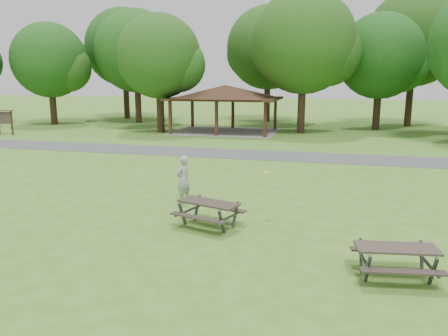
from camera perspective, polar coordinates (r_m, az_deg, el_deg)
ground at (r=12.21m, az=-9.36°, el=-9.52°), size 160.00×160.00×0.00m
asphalt_path at (r=25.21m, az=3.42°, el=1.78°), size 120.00×3.20×0.02m
pavilion at (r=35.48m, az=0.17°, el=9.68°), size 8.60×7.01×3.76m
notice_board at (r=37.73m, az=-26.73°, el=5.89°), size 1.60×0.30×1.88m
tree_row_b at (r=44.11m, az=-21.70°, el=12.68°), size 7.14×6.80×9.28m
tree_row_c at (r=43.62m, az=-11.26°, el=14.44°), size 8.19×7.80×10.67m
tree_row_d at (r=35.63m, az=-8.36°, el=13.93°), size 6.93×6.60×9.27m
tree_row_e at (r=35.58m, az=10.53°, el=15.49°), size 8.40×8.00×11.02m
tree_row_f at (r=39.08m, az=19.88°, el=13.27°), size 7.35×7.00×9.55m
tree_deep_a at (r=48.10m, az=-12.78°, el=14.82°), size 8.40×8.00×11.38m
tree_deep_b at (r=43.97m, az=5.91°, el=15.03°), size 8.40×8.00×11.13m
tree_deep_c at (r=43.00m, az=23.74°, el=14.94°), size 8.82×8.40×11.90m
picnic_table_middle at (r=13.07m, az=-2.01°, el=-5.21°), size 2.17×1.94×0.79m
picnic_table_far at (r=10.55m, az=21.56°, el=-10.46°), size 1.95×1.65×0.76m
frisbee_in_flight at (r=13.80m, az=5.49°, el=-0.57°), size 0.29×0.29×0.02m
frisbee_thrower at (r=15.43m, az=-5.35°, el=-1.53°), size 0.59×0.73×1.71m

